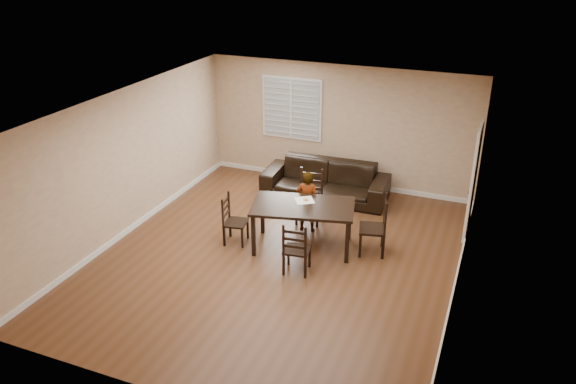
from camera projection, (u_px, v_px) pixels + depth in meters
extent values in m
plane|color=#55311D|center=(278.00, 257.00, 9.83)|extent=(7.00, 7.00, 0.00)
cube|color=#D0AE8D|center=(339.00, 126.00, 12.23)|extent=(6.00, 0.04, 2.70)
cube|color=#D0AE8D|center=(157.00, 304.00, 6.31)|extent=(6.00, 0.04, 2.70)
cube|color=#D0AE8D|center=(127.00, 162.00, 10.28)|extent=(0.04, 7.00, 2.70)
cube|color=#D0AE8D|center=(465.00, 218.00, 8.26)|extent=(0.04, 7.00, 2.70)
cube|color=white|center=(277.00, 108.00, 8.71)|extent=(6.00, 7.00, 0.04)
cube|color=white|center=(292.00, 108.00, 12.43)|extent=(1.40, 0.08, 1.40)
cube|color=white|center=(473.00, 182.00, 10.26)|extent=(0.06, 0.94, 2.05)
cylinder|color=#332114|center=(470.00, 192.00, 10.05)|extent=(0.06, 0.06, 0.02)
cube|color=white|center=(337.00, 181.00, 12.76)|extent=(6.00, 0.03, 0.10)
cube|color=white|center=(135.00, 225.00, 10.82)|extent=(0.03, 7.00, 0.10)
cube|color=white|center=(453.00, 291.00, 8.80)|extent=(0.03, 7.00, 0.10)
cube|color=black|center=(303.00, 207.00, 9.83)|extent=(1.96, 1.39, 0.05)
cube|color=black|center=(254.00, 236.00, 9.73)|extent=(0.08, 0.08, 0.78)
cube|color=black|center=(347.00, 242.00, 9.52)|extent=(0.08, 0.08, 0.78)
cube|color=black|center=(263.00, 214.00, 10.49)|extent=(0.08, 0.08, 0.78)
cube|color=black|center=(350.00, 220.00, 10.27)|extent=(0.08, 0.08, 0.78)
cube|color=black|center=(309.00, 201.00, 10.88)|extent=(0.53, 0.50, 0.04)
cube|color=black|center=(311.00, 193.00, 11.03)|extent=(0.48, 0.10, 1.06)
cube|color=black|center=(296.00, 215.00, 10.86)|extent=(0.05, 0.05, 0.43)
cube|color=black|center=(317.00, 217.00, 10.76)|extent=(0.05, 0.05, 0.43)
cube|color=black|center=(301.00, 206.00, 11.19)|extent=(0.05, 0.05, 0.43)
cube|color=black|center=(321.00, 209.00, 11.10)|extent=(0.05, 0.05, 0.43)
cube|color=black|center=(297.00, 250.00, 9.27)|extent=(0.47, 0.45, 0.04)
cube|color=black|center=(294.00, 252.00, 9.08)|extent=(0.42, 0.09, 0.94)
cube|color=black|center=(310.00, 257.00, 9.46)|extent=(0.04, 0.04, 0.39)
cube|color=black|center=(289.00, 254.00, 9.54)|extent=(0.04, 0.04, 0.39)
cube|color=black|center=(305.00, 268.00, 9.16)|extent=(0.04, 0.04, 0.39)
cube|color=black|center=(284.00, 265.00, 9.25)|extent=(0.04, 0.04, 0.39)
cube|color=black|center=(236.00, 223.00, 10.16)|extent=(0.45, 0.48, 0.04)
cube|color=black|center=(226.00, 218.00, 10.17)|extent=(0.11, 0.42, 0.93)
cube|color=black|center=(242.00, 238.00, 10.06)|extent=(0.04, 0.04, 0.38)
cube|color=black|center=(248.00, 229.00, 10.38)|extent=(0.04, 0.04, 0.38)
cube|color=black|center=(225.00, 236.00, 10.12)|extent=(0.04, 0.04, 0.38)
cube|color=black|center=(230.00, 227.00, 10.44)|extent=(0.04, 0.04, 0.38)
cube|color=black|center=(372.00, 229.00, 9.81)|extent=(0.55, 0.58, 0.04)
cube|color=black|center=(384.00, 226.00, 9.75)|extent=(0.16, 0.48, 1.08)
cube|color=black|center=(361.00, 234.00, 10.13)|extent=(0.05, 0.05, 0.44)
cube|color=black|center=(360.00, 246.00, 9.75)|extent=(0.05, 0.05, 0.44)
cube|color=black|center=(382.00, 236.00, 10.08)|extent=(0.05, 0.05, 0.44)
cube|color=black|center=(383.00, 248.00, 9.70)|extent=(0.05, 0.05, 0.44)
imported|color=gray|center=(307.00, 201.00, 10.50)|extent=(0.47, 0.33, 1.21)
cube|color=beige|center=(304.00, 200.00, 10.00)|extent=(0.44, 0.44, 0.00)
torus|color=#B67641|center=(306.00, 200.00, 9.99)|extent=(0.09, 0.09, 0.03)
torus|color=silver|center=(306.00, 199.00, 9.99)|extent=(0.08, 0.08, 0.02)
imported|color=black|center=(325.00, 181.00, 11.94)|extent=(2.69, 1.14, 0.77)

